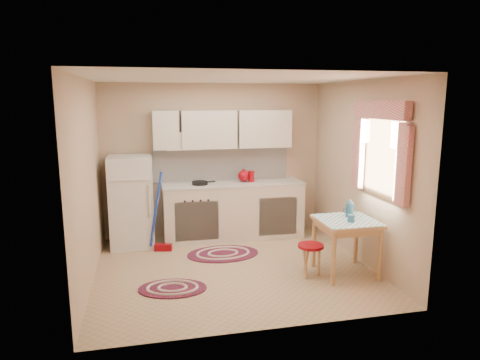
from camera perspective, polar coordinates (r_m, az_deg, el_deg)
The scene contains 14 objects.
room_shell at distance 5.74m, azimuth 0.14°, elevation 4.26°, with size 3.64×3.60×2.52m.
fridge at distance 6.76m, azimuth -14.26°, elevation -2.80°, with size 0.65×0.60×1.40m, color silver.
broom at distance 6.44m, azimuth -10.34°, elevation -4.22°, with size 0.28×0.12×1.20m, color #1D3DBA, non-canonical shape.
base_cabinets at distance 7.00m, azimuth -0.92°, elevation -4.20°, with size 2.25×0.60×0.88m, color beige.
countertop at distance 6.90m, azimuth -0.93°, elevation -0.51°, with size 2.27×0.62×0.04m, color #B9B5AF.
frying_pan at distance 6.75m, azimuth -5.37°, elevation -0.40°, with size 0.25×0.25×0.05m, color black.
red_kettle at distance 6.91m, azimuth 0.48°, elevation 0.56°, with size 0.21×0.19×0.21m, color maroon, non-canonical shape.
red_canister at distance 6.95m, azimuth 1.52°, elevation 0.41°, with size 0.10×0.10×0.16m, color maroon.
table at distance 5.76m, azimuth 13.90°, elevation -8.67°, with size 0.72×0.72×0.72m, color tan.
stool at distance 5.65m, azimuth 9.36°, elevation -10.50°, with size 0.33×0.33×0.42m, color maroon.
coffee_pot at distance 5.77m, azimuth 14.41°, elevation -3.64°, with size 0.13×0.11×0.25m, color #2A5D80, non-canonical shape.
mug at distance 5.56m, azimuth 14.60°, elevation -4.99°, with size 0.09×0.09×0.10m, color #2A5D80.
rug_center at distance 6.38m, azimuth -2.28°, elevation -9.80°, with size 1.06×0.70×0.02m, color maroon, non-canonical shape.
rug_left at distance 5.35m, azimuth -8.99°, elevation -14.09°, with size 0.82×0.55×0.02m, color maroon, non-canonical shape.
Camera 1 is at (-1.09, -5.33, 2.24)m, focal length 32.00 mm.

